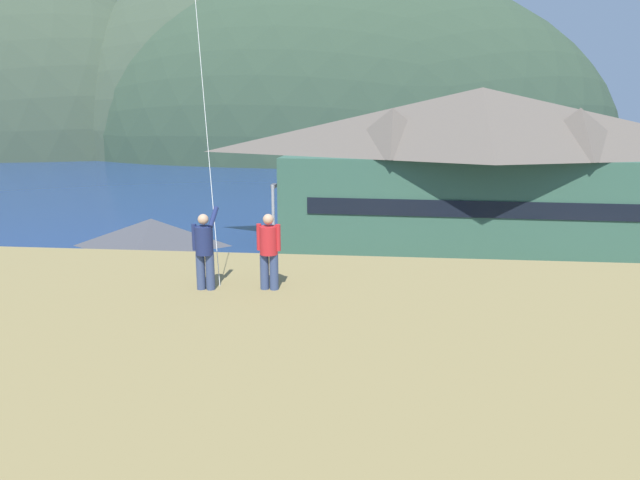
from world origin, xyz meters
TOP-DOWN VIEW (x-y plane):
  - ground_plane at (0.00, 0.00)m, footprint 600.00×600.00m
  - parking_lot_pad at (0.00, 5.00)m, footprint 40.00×20.00m
  - bay_water at (0.00, 60.00)m, footprint 360.00×84.00m
  - far_hill_east_peak at (-16.55, 120.69)m, footprint 136.44×75.31m
  - far_hill_center_saddle at (-6.86, 108.34)m, footprint 117.04×61.28m
  - harbor_lodge at (9.91, 22.45)m, footprint 29.60×12.50m
  - storage_shed_near_lot at (-9.08, 8.24)m, footprint 6.46×5.20m
  - storage_shed_waterside at (-1.22, 25.11)m, footprint 5.02×5.58m
  - wharf_dock at (0.23, 33.81)m, footprint 3.20×10.04m
  - moored_boat_wharfside at (-3.10, 32.39)m, footprint 2.12×6.32m
  - parked_car_front_row_end at (2.67, 1.27)m, footprint 4.24×2.13m
  - parked_car_corner_spot at (8.40, 5.69)m, footprint 4.26×2.18m
  - parked_car_mid_row_far at (-16.32, 7.33)m, footprint 4.21×2.08m
  - parked_car_mid_row_near at (-6.89, 0.57)m, footprint 4.23×2.12m
  - parked_car_lone_by_shed at (13.77, 6.90)m, footprint 4.36×2.38m
  - parked_car_mid_row_center at (3.86, 5.92)m, footprint 4.31×2.28m
  - parked_car_back_row_left at (8.07, 0.23)m, footprint 4.35×2.35m
  - parked_car_front_row_silver at (-1.03, 6.40)m, footprint 4.28×2.21m
  - parking_light_pole at (-2.95, 10.56)m, footprint 0.24×0.78m
  - person_kite_flyer at (-0.90, -8.62)m, footprint 0.52×0.66m
  - person_companion at (0.54, -8.46)m, footprint 0.55×0.40m

SIDE VIEW (x-z plane):
  - ground_plane at x=0.00m, z-range 0.00..0.00m
  - far_hill_east_peak at x=-16.55m, z-range -43.26..43.26m
  - far_hill_center_saddle at x=-6.86m, z-range -38.45..38.45m
  - bay_water at x=0.00m, z-range 0.00..0.03m
  - parking_lot_pad at x=0.00m, z-range 0.00..0.10m
  - wharf_dock at x=0.23m, z-range 0.00..0.70m
  - moored_boat_wharfside at x=-3.10m, z-range -0.36..1.80m
  - parked_car_front_row_end at x=2.67m, z-range 0.15..1.97m
  - parked_car_corner_spot at x=8.40m, z-range 0.15..1.97m
  - parked_car_mid_row_far at x=-16.32m, z-range 0.15..1.97m
  - parked_car_mid_row_near at x=-6.89m, z-range 0.15..1.97m
  - parked_car_lone_by_shed at x=13.77m, z-range 0.15..1.97m
  - parked_car_mid_row_center at x=3.86m, z-range 0.15..1.97m
  - parked_car_back_row_left at x=8.07m, z-range 0.15..1.97m
  - parked_car_front_row_silver at x=-1.03m, z-range 0.15..1.97m
  - storage_shed_near_lot at x=-9.08m, z-range 0.09..4.62m
  - storage_shed_waterside at x=-1.22m, z-range 0.09..4.72m
  - parking_light_pole at x=-2.95m, z-range 0.62..6.64m
  - harbor_lodge at x=9.91m, z-range 0.36..12.02m
  - person_companion at x=0.54m, z-range 6.28..8.02m
  - person_kite_flyer at x=-0.90m, z-range 6.24..8.10m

